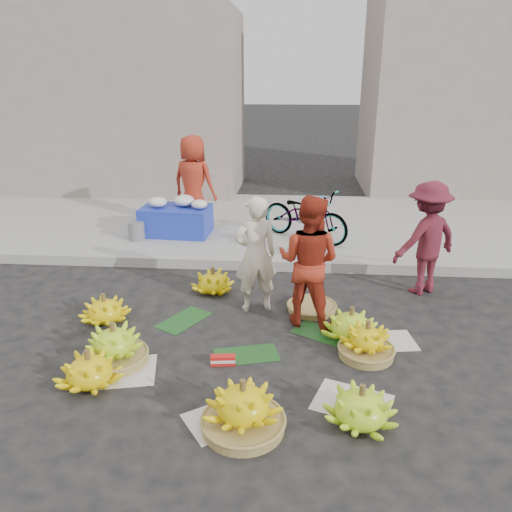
# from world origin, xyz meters

# --- Properties ---
(ground) EXTENTS (80.00, 80.00, 0.00)m
(ground) POSITION_xyz_m (0.00, 0.00, 0.00)
(ground) COLOR black
(ground) RESTS_ON ground
(curb) EXTENTS (40.00, 0.25, 0.15)m
(curb) POSITION_xyz_m (0.00, 2.20, 0.07)
(curb) COLOR gray
(curb) RESTS_ON ground
(sidewalk) EXTENTS (40.00, 4.00, 0.12)m
(sidewalk) POSITION_xyz_m (0.00, 4.30, 0.06)
(sidewalk) COLOR gray
(sidewalk) RESTS_ON ground
(building_left) EXTENTS (6.00, 3.00, 4.00)m
(building_left) POSITION_xyz_m (-4.00, 7.20, 2.00)
(building_left) COLOR gray
(building_left) RESTS_ON sidewalk
(building_right) EXTENTS (5.00, 3.00, 5.00)m
(building_right) POSITION_xyz_m (4.50, 7.70, 2.50)
(building_right) COLOR gray
(building_right) RESTS_ON sidewalk
(newspaper_scatter) EXTENTS (3.20, 1.80, 0.00)m
(newspaper_scatter) POSITION_xyz_m (0.00, -0.80, 0.00)
(newspaper_scatter) COLOR silver
(newspaper_scatter) RESTS_ON ground
(banana_leaves) EXTENTS (2.00, 1.00, 0.00)m
(banana_leaves) POSITION_xyz_m (-0.10, 0.20, 0.00)
(banana_leaves) COLOR #164319
(banana_leaves) RESTS_ON ground
(banana_bunch_0) EXTENTS (0.63, 0.63, 0.44)m
(banana_bunch_0) POSITION_xyz_m (-1.39, -0.43, 0.19)
(banana_bunch_0) COLOR olive
(banana_bunch_0) RESTS_ON ground
(banana_bunch_1) EXTENTS (0.58, 0.58, 0.36)m
(banana_bunch_1) POSITION_xyz_m (-1.49, -0.82, 0.16)
(banana_bunch_1) COLOR yellow
(banana_bunch_1) RESTS_ON ground
(banana_bunch_2) EXTENTS (0.79, 0.79, 0.46)m
(banana_bunch_2) POSITION_xyz_m (-0.02, -1.31, 0.20)
(banana_bunch_2) COLOR olive
(banana_bunch_2) RESTS_ON ground
(banana_bunch_3) EXTENTS (0.62, 0.62, 0.37)m
(banana_bunch_3) POSITION_xyz_m (0.93, -1.18, 0.16)
(banana_bunch_3) COLOR #8DCA1C
(banana_bunch_3) RESTS_ON ground
(banana_bunch_4) EXTENTS (0.56, 0.56, 0.40)m
(banana_bunch_4) POSITION_xyz_m (1.11, -0.12, 0.16)
(banana_bunch_4) COLOR olive
(banana_bunch_4) RESTS_ON ground
(banana_bunch_5) EXTENTS (0.79, 0.79, 0.37)m
(banana_bunch_5) POSITION_xyz_m (0.99, 0.23, 0.17)
(banana_bunch_5) COLOR #8DCA1C
(banana_bunch_5) RESTS_ON ground
(banana_bunch_6) EXTENTS (0.61, 0.61, 0.35)m
(banana_bunch_6) POSITION_xyz_m (-1.80, 0.40, 0.15)
(banana_bunch_6) COLOR yellow
(banana_bunch_6) RESTS_ON ground
(banana_bunch_7) EXTENTS (0.65, 0.65, 0.34)m
(banana_bunch_7) POSITION_xyz_m (-0.68, 1.31, 0.15)
(banana_bunch_7) COLOR yellow
(banana_bunch_7) RESTS_ON ground
(basket_spare) EXTENTS (0.77, 0.77, 0.07)m
(basket_spare) POSITION_xyz_m (0.59, 0.88, 0.03)
(basket_spare) COLOR olive
(basket_spare) RESTS_ON ground
(incense_stack) EXTENTS (0.25, 0.11, 0.10)m
(incense_stack) POSITION_xyz_m (-0.31, -0.40, 0.06)
(incense_stack) COLOR red
(incense_stack) RESTS_ON ground
(vendor_cream) EXTENTS (0.59, 0.47, 1.41)m
(vendor_cream) POSITION_xyz_m (-0.09, 0.87, 0.70)
(vendor_cream) COLOR #EFE2C9
(vendor_cream) RESTS_ON ground
(vendor_red) EXTENTS (0.88, 0.79, 1.50)m
(vendor_red) POSITION_xyz_m (0.52, 0.57, 0.75)
(vendor_red) COLOR #B5331B
(vendor_red) RESTS_ON ground
(man_striped) EXTENTS (1.09, 0.95, 1.46)m
(man_striped) POSITION_xyz_m (2.03, 1.55, 0.73)
(man_striped) COLOR maroon
(man_striped) RESTS_ON ground
(flower_table) EXTENTS (1.17, 0.78, 0.66)m
(flower_table) POSITION_xyz_m (-1.62, 3.36, 0.39)
(flower_table) COLOR #1A2BAA
(flower_table) RESTS_ON sidewalk
(grey_bucket) EXTENTS (0.27, 0.27, 0.30)m
(grey_bucket) POSITION_xyz_m (-2.21, 3.00, 0.27)
(grey_bucket) COLOR slate
(grey_bucket) RESTS_ON sidewalk
(flower_vendor) EXTENTS (0.91, 0.74, 1.61)m
(flower_vendor) POSITION_xyz_m (-1.38, 3.74, 0.92)
(flower_vendor) COLOR #B5331B
(flower_vendor) RESTS_ON sidewalk
(bicycle) EXTENTS (1.33, 1.62, 0.83)m
(bicycle) POSITION_xyz_m (0.53, 3.25, 0.53)
(bicycle) COLOR gray
(bicycle) RESTS_ON sidewalk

